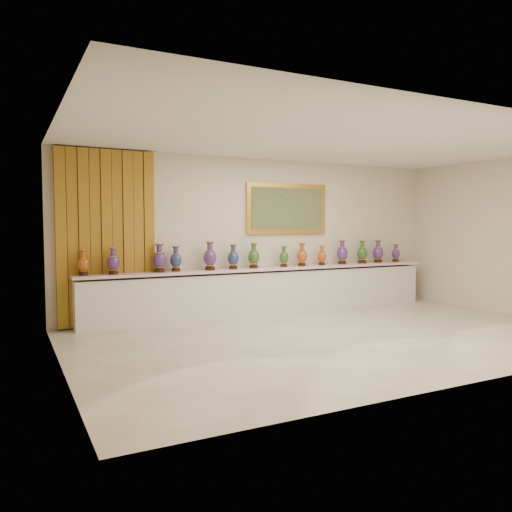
{
  "coord_description": "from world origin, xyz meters",
  "views": [
    {
      "loc": [
        -4.58,
        -6.18,
        1.72
      ],
      "look_at": [
        -0.58,
        1.7,
        1.17
      ],
      "focal_mm": 35.0,
      "sensor_mm": 36.0,
      "label": 1
    }
  ],
  "objects_px": {
    "vase_0": "(83,264)",
    "counter": "(269,291)",
    "vase_2": "(160,259)",
    "vase_1": "(113,262)"
  },
  "relations": [
    {
      "from": "vase_0",
      "to": "counter",
      "type": "bearing_deg",
      "value": 0.22
    },
    {
      "from": "vase_2",
      "to": "vase_1",
      "type": "bearing_deg",
      "value": -178.33
    },
    {
      "from": "counter",
      "to": "vase_2",
      "type": "xyz_separation_m",
      "value": [
        -2.18,
        -0.03,
        0.69
      ]
    },
    {
      "from": "vase_0",
      "to": "vase_1",
      "type": "bearing_deg",
      "value": -4.37
    },
    {
      "from": "vase_2",
      "to": "vase_0",
      "type": "bearing_deg",
      "value": 179.42
    },
    {
      "from": "vase_0",
      "to": "vase_2",
      "type": "bearing_deg",
      "value": -0.58
    },
    {
      "from": "vase_0",
      "to": "vase_1",
      "type": "distance_m",
      "value": 0.47
    },
    {
      "from": "counter",
      "to": "vase_0",
      "type": "bearing_deg",
      "value": -179.78
    },
    {
      "from": "vase_1",
      "to": "vase_2",
      "type": "bearing_deg",
      "value": 1.67
    },
    {
      "from": "counter",
      "to": "vase_1",
      "type": "distance_m",
      "value": 3.04
    }
  ]
}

